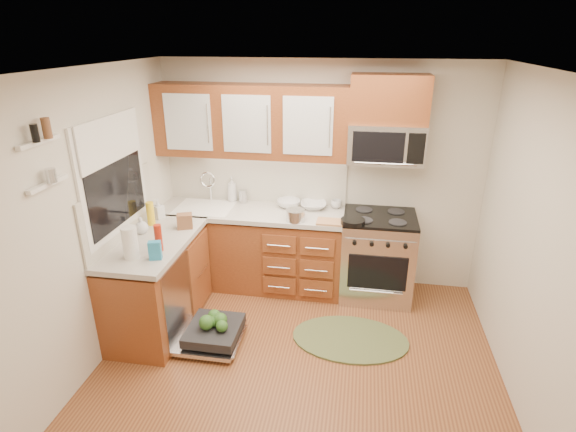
% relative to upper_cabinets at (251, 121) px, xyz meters
% --- Properties ---
extents(floor, '(3.50, 3.50, 0.00)m').
position_rel_upper_cabinets_xyz_m(floor, '(0.73, -1.57, -1.88)').
color(floor, brown).
rests_on(floor, ground).
extents(ceiling, '(3.50, 3.50, 0.00)m').
position_rel_upper_cabinets_xyz_m(ceiling, '(0.73, -1.57, 0.62)').
color(ceiling, white).
rests_on(ceiling, ground).
extents(wall_back, '(3.50, 0.04, 2.50)m').
position_rel_upper_cabinets_xyz_m(wall_back, '(0.73, 0.18, -0.62)').
color(wall_back, beige).
rests_on(wall_back, ground).
extents(wall_front, '(3.50, 0.04, 2.50)m').
position_rel_upper_cabinets_xyz_m(wall_front, '(0.73, -3.33, -0.62)').
color(wall_front, beige).
rests_on(wall_front, ground).
extents(wall_left, '(0.04, 3.50, 2.50)m').
position_rel_upper_cabinets_xyz_m(wall_left, '(-1.02, -1.57, -0.62)').
color(wall_left, beige).
rests_on(wall_left, ground).
extents(wall_right, '(0.04, 3.50, 2.50)m').
position_rel_upper_cabinets_xyz_m(wall_right, '(2.48, -1.57, -0.62)').
color(wall_right, beige).
rests_on(wall_right, ground).
extents(base_cabinet_back, '(2.05, 0.60, 0.85)m').
position_rel_upper_cabinets_xyz_m(base_cabinet_back, '(0.00, -0.12, -1.45)').
color(base_cabinet_back, brown).
rests_on(base_cabinet_back, ground).
extents(base_cabinet_left, '(0.60, 1.25, 0.85)m').
position_rel_upper_cabinets_xyz_m(base_cabinet_left, '(-0.72, -1.05, -1.45)').
color(base_cabinet_left, brown).
rests_on(base_cabinet_left, ground).
extents(countertop_back, '(2.07, 0.64, 0.05)m').
position_rel_upper_cabinets_xyz_m(countertop_back, '(0.00, -0.14, -0.97)').
color(countertop_back, beige).
rests_on(countertop_back, base_cabinet_back).
extents(countertop_left, '(0.64, 1.27, 0.05)m').
position_rel_upper_cabinets_xyz_m(countertop_left, '(-0.71, -1.05, -0.97)').
color(countertop_left, beige).
rests_on(countertop_left, base_cabinet_left).
extents(backsplash_back, '(2.05, 0.02, 0.57)m').
position_rel_upper_cabinets_xyz_m(backsplash_back, '(0.00, 0.16, -0.67)').
color(backsplash_back, '#B8B5A5').
rests_on(backsplash_back, ground).
extents(backsplash_left, '(0.02, 1.25, 0.57)m').
position_rel_upper_cabinets_xyz_m(backsplash_left, '(-1.01, -1.05, -0.67)').
color(backsplash_left, '#B8B5A5').
rests_on(backsplash_left, ground).
extents(upper_cabinets, '(2.05, 0.35, 0.75)m').
position_rel_upper_cabinets_xyz_m(upper_cabinets, '(0.00, 0.00, 0.00)').
color(upper_cabinets, brown).
rests_on(upper_cabinets, ground).
extents(cabinet_over_mw, '(0.76, 0.35, 0.47)m').
position_rel_upper_cabinets_xyz_m(cabinet_over_mw, '(1.41, 0.00, 0.26)').
color(cabinet_over_mw, brown).
rests_on(cabinet_over_mw, ground).
extents(range, '(0.76, 0.64, 0.95)m').
position_rel_upper_cabinets_xyz_m(range, '(1.41, -0.15, -1.40)').
color(range, silver).
rests_on(range, ground).
extents(microwave, '(0.76, 0.38, 0.40)m').
position_rel_upper_cabinets_xyz_m(microwave, '(1.41, -0.02, -0.18)').
color(microwave, silver).
rests_on(microwave, ground).
extents(sink, '(0.62, 0.50, 0.26)m').
position_rel_upper_cabinets_xyz_m(sink, '(-0.52, -0.16, -1.07)').
color(sink, white).
rests_on(sink, ground).
extents(dishwasher, '(0.70, 0.60, 0.20)m').
position_rel_upper_cabinets_xyz_m(dishwasher, '(-0.13, -1.27, -1.77)').
color(dishwasher, silver).
rests_on(dishwasher, ground).
extents(window, '(0.03, 1.05, 1.05)m').
position_rel_upper_cabinets_xyz_m(window, '(-1.01, -1.07, -0.32)').
color(window, white).
rests_on(window, ground).
extents(window_blind, '(0.02, 0.96, 0.40)m').
position_rel_upper_cabinets_xyz_m(window_blind, '(-0.98, -1.07, 0.00)').
color(window_blind, white).
rests_on(window_blind, ground).
extents(shelf_upper, '(0.04, 0.40, 0.03)m').
position_rel_upper_cabinets_xyz_m(shelf_upper, '(-0.99, -1.92, 0.17)').
color(shelf_upper, white).
rests_on(shelf_upper, ground).
extents(shelf_lower, '(0.04, 0.40, 0.03)m').
position_rel_upper_cabinets_xyz_m(shelf_lower, '(-0.99, -1.92, -0.12)').
color(shelf_lower, white).
rests_on(shelf_lower, ground).
extents(rug, '(1.17, 0.81, 0.02)m').
position_rel_upper_cabinets_xyz_m(rug, '(1.17, -1.02, -1.86)').
color(rug, '#566137').
rests_on(rug, ground).
extents(skillet, '(0.31, 0.31, 0.05)m').
position_rel_upper_cabinets_xyz_m(skillet, '(1.12, -0.39, -0.90)').
color(skillet, black).
rests_on(skillet, range).
extents(stock_pot, '(0.20, 0.20, 0.12)m').
position_rel_upper_cabinets_xyz_m(stock_pot, '(0.53, -0.35, -0.89)').
color(stock_pot, silver).
rests_on(stock_pot, countertop_back).
extents(cutting_board, '(0.30, 0.20, 0.02)m').
position_rel_upper_cabinets_xyz_m(cutting_board, '(0.91, -0.35, -0.94)').
color(cutting_board, '#A56D4B').
rests_on(cutting_board, countertop_back).
extents(canister, '(0.12, 0.12, 0.15)m').
position_rel_upper_cabinets_xyz_m(canister, '(-0.14, 0.07, -0.87)').
color(canister, silver).
rests_on(canister, countertop_back).
extents(paper_towel_roll, '(0.17, 0.17, 0.29)m').
position_rel_upper_cabinets_xyz_m(paper_towel_roll, '(-0.74, -1.41, -0.81)').
color(paper_towel_roll, white).
rests_on(paper_towel_roll, countertop_left).
extents(mustard_bottle, '(0.10, 0.10, 0.24)m').
position_rel_upper_cabinets_xyz_m(mustard_bottle, '(-0.90, -0.70, -0.83)').
color(mustard_bottle, yellow).
rests_on(mustard_bottle, countertop_left).
extents(red_bottle, '(0.07, 0.07, 0.25)m').
position_rel_upper_cabinets_xyz_m(red_bottle, '(-0.56, -1.24, -0.83)').
color(red_bottle, '#A7210D').
rests_on(red_bottle, countertop_left).
extents(wooden_box, '(0.18, 0.15, 0.15)m').
position_rel_upper_cabinets_xyz_m(wooden_box, '(-0.52, -0.73, -0.88)').
color(wooden_box, brown).
rests_on(wooden_box, countertop_left).
extents(blue_carton, '(0.12, 0.09, 0.17)m').
position_rel_upper_cabinets_xyz_m(blue_carton, '(-0.52, -1.40, -0.87)').
color(blue_carton, teal).
rests_on(blue_carton, countertop_left).
extents(bowl_a, '(0.31, 0.31, 0.07)m').
position_rel_upper_cabinets_xyz_m(bowl_a, '(0.68, 0.03, -0.91)').
color(bowl_a, '#999999').
rests_on(bowl_a, countertop_back).
extents(bowl_b, '(0.28, 0.28, 0.08)m').
position_rel_upper_cabinets_xyz_m(bowl_b, '(0.40, 0.03, -0.91)').
color(bowl_b, '#999999').
rests_on(bowl_b, countertop_back).
extents(cup, '(0.12, 0.12, 0.09)m').
position_rel_upper_cabinets_xyz_m(cup, '(0.93, 0.07, -0.90)').
color(cup, '#999999').
rests_on(cup, countertop_back).
extents(soap_bottle_a, '(0.14, 0.14, 0.29)m').
position_rel_upper_cabinets_xyz_m(soap_bottle_a, '(-0.27, 0.10, -0.80)').
color(soap_bottle_a, '#999999').
rests_on(soap_bottle_a, countertop_back).
extents(soap_bottle_b, '(0.13, 0.13, 0.21)m').
position_rel_upper_cabinets_xyz_m(soap_bottle_b, '(-0.90, -0.52, -0.84)').
color(soap_bottle_b, '#999999').
rests_on(soap_bottle_b, countertop_left).
extents(soap_bottle_c, '(0.14, 0.14, 0.17)m').
position_rel_upper_cabinets_xyz_m(soap_bottle_c, '(-0.90, -0.91, -0.87)').
color(soap_bottle_c, '#999999').
rests_on(soap_bottle_c, countertop_left).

